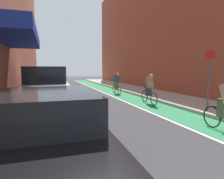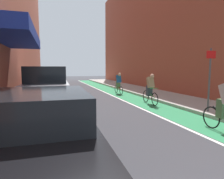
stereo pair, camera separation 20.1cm
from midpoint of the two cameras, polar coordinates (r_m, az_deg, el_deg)
name	(u,v)px [view 2 (the right image)]	position (r m, az deg, el deg)	size (l,w,h in m)	color
ground_plane	(88,98)	(12.67, -6.47, -2.49)	(74.84, 74.84, 0.00)	#38383D
bike_lane_paint	(118,93)	(15.29, 2.13, -0.97)	(1.60, 34.02, 0.00)	#2D8451
lane_divider_stripe	(107,93)	(15.01, -1.11, -1.10)	(0.12, 34.02, 0.00)	white
sidewalk_right	(144,91)	(16.15, 9.60, -0.43)	(2.85, 34.02, 0.14)	#A8A59E
building_facade_right	(161,22)	(19.55, 14.40, 18.70)	(2.40, 30.02, 12.42)	#9E4C38
parked_sedan_black	(40,134)	(3.58, -18.99, -12.21)	(1.93, 4.59, 1.53)	black
parked_suv_white	(47,88)	(9.48, -17.97, 0.54)	(2.04, 4.56, 1.98)	silver
cyclist_mid	(150,88)	(10.60, 11.64, 0.37)	(0.48, 1.73, 1.62)	black
cyclist_trailing	(119,83)	(14.70, 2.32, 2.03)	(0.48, 1.65, 1.58)	black
street_sign_post	(210,74)	(8.85, 27.36, 4.00)	(0.44, 0.07, 2.56)	#4C4C51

